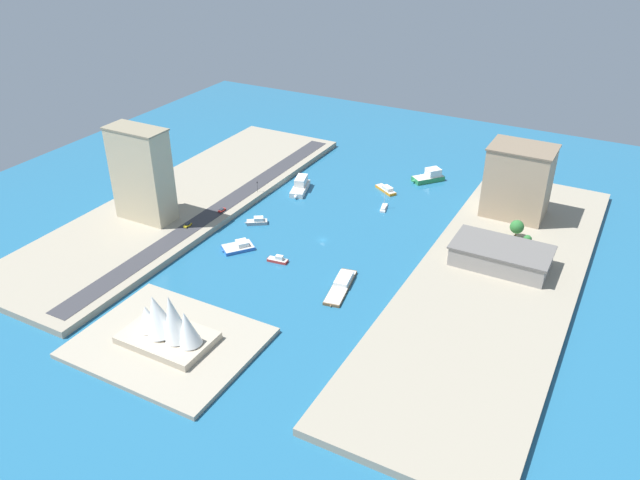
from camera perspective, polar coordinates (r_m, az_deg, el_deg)
ground_plane at (r=321.00m, az=0.21°, el=0.01°), size 440.00×440.00×0.00m
quay_west at (r=295.15m, az=15.52°, el=-3.72°), size 70.00×240.00×3.32m
quay_east at (r=365.35m, az=-12.10°, el=3.47°), size 70.00×240.00×3.32m
peninsula_point at (r=257.81m, az=-13.56°, el=-9.03°), size 69.00×55.40×2.00m
road_strip at (r=350.32m, az=-9.01°, el=2.92°), size 11.07×228.00×0.15m
barge_flat_brown at (r=284.04m, az=1.96°, el=-4.05°), size 12.65×30.73×3.22m
sailboat_small_white at (r=353.41m, az=5.80°, el=2.93°), size 5.54×11.40×11.60m
water_taxi_orange at (r=374.27m, az=6.01°, el=4.59°), size 15.62×12.46×3.56m
catamaran_blue at (r=315.18m, az=-7.36°, el=-0.59°), size 16.69×17.69×3.94m
ferry_green_doubledeck at (r=391.47m, az=9.87°, el=5.69°), size 18.45×19.82×7.46m
yacht_sleek_gray at (r=337.33m, az=-5.71°, el=1.70°), size 11.92×9.84×3.91m
tugboat_red at (r=302.83m, az=-3.84°, el=-1.78°), size 11.03×4.91×3.50m
ferry_white_commuter at (r=372.85m, az=-1.79°, el=4.91°), size 13.65×24.04×7.63m
apartment_midrise_tan at (r=347.55m, az=17.50°, el=5.12°), size 33.07×25.14×38.17m
carpark_squat_concrete at (r=303.54m, az=16.05°, el=-1.35°), size 44.86×25.18×9.73m
office_block_beige at (r=337.82m, az=-15.83°, el=5.74°), size 31.70×15.17×49.72m
pickup_red at (r=345.59m, az=-8.88°, el=2.70°), size 2.12×4.85×1.52m
taxi_yellow_cab at (r=333.27m, az=-11.89°, el=1.35°), size 2.16×4.90×1.72m
traffic_light_waterfront at (r=364.17m, az=-5.70°, el=4.97°), size 0.36×0.36×6.50m
opera_landmark at (r=251.90m, az=-13.72°, el=-7.39°), size 35.82×22.90×22.70m
park_tree_cluster at (r=327.62m, az=17.54°, el=0.96°), size 12.62×13.38×9.37m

